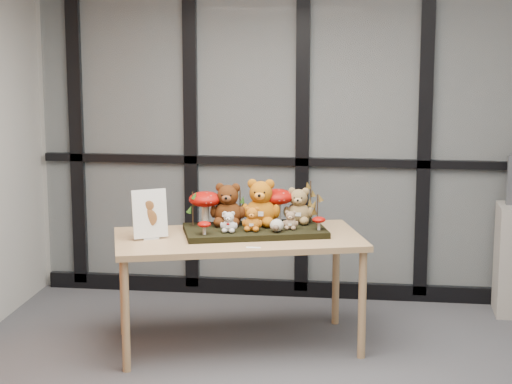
# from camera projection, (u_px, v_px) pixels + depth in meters

# --- Properties ---
(room_shell) EXTENTS (5.00, 5.00, 5.00)m
(room_shell) POSITION_uv_depth(u_px,v_px,m) (354.00, 110.00, 4.37)
(room_shell) COLOR #ADABA3
(room_shell) RESTS_ON floor
(glass_partition) EXTENTS (4.90, 0.06, 2.78)m
(glass_partition) POSITION_uv_depth(u_px,v_px,m) (363.00, 114.00, 6.83)
(glass_partition) COLOR #2D383F
(glass_partition) RESTS_ON floor
(display_table) EXTENTS (1.72, 1.20, 0.73)m
(display_table) POSITION_uv_depth(u_px,v_px,m) (238.00, 246.00, 5.93)
(display_table) COLOR tan
(display_table) RESTS_ON floor
(diorama_tray) EXTENTS (0.99, 0.69, 0.04)m
(diorama_tray) POSITION_uv_depth(u_px,v_px,m) (255.00, 231.00, 5.99)
(diorama_tray) COLOR black
(diorama_tray) RESTS_ON display_table
(bear_pooh_yellow) EXTENTS (0.31, 0.30, 0.33)m
(bear_pooh_yellow) POSITION_uv_depth(u_px,v_px,m) (261.00, 200.00, 6.05)
(bear_pooh_yellow) COLOR #B25F0D
(bear_pooh_yellow) RESTS_ON diorama_tray
(bear_brown_medium) EXTENTS (0.28, 0.27, 0.31)m
(bear_brown_medium) POSITION_uv_depth(u_px,v_px,m) (228.00, 202.00, 6.05)
(bear_brown_medium) COLOR #46200B
(bear_brown_medium) RESTS_ON diorama_tray
(bear_tan_back) EXTENTS (0.24, 0.23, 0.26)m
(bear_tan_back) POSITION_uv_depth(u_px,v_px,m) (299.00, 204.00, 6.11)
(bear_tan_back) COLOR olive
(bear_tan_back) RESTS_ON diorama_tray
(bear_small_yellow) EXTENTS (0.16, 0.15, 0.17)m
(bear_small_yellow) POSITION_uv_depth(u_px,v_px,m) (252.00, 217.00, 5.90)
(bear_small_yellow) COLOR #BC6113
(bear_small_yellow) RESTS_ON diorama_tray
(bear_white_bow) EXTENTS (0.14, 0.13, 0.15)m
(bear_white_bow) POSITION_uv_depth(u_px,v_px,m) (229.00, 221.00, 5.86)
(bear_white_bow) COLOR silver
(bear_white_bow) RESTS_ON diorama_tray
(bear_beige_small) EXTENTS (0.12, 0.12, 0.13)m
(bear_beige_small) POSITION_uv_depth(u_px,v_px,m) (291.00, 219.00, 5.94)
(bear_beige_small) COLOR #967657
(bear_beige_small) RESTS_ON diorama_tray
(plush_cream_hedgehog) EXTENTS (0.08, 0.08, 0.09)m
(plush_cream_hedgehog) POSITION_uv_depth(u_px,v_px,m) (277.00, 225.00, 5.87)
(plush_cream_hedgehog) COLOR beige
(plush_cream_hedgehog) RESTS_ON diorama_tray
(mushroom_back_left) EXTENTS (0.22, 0.22, 0.24)m
(mushroom_back_left) POSITION_uv_depth(u_px,v_px,m) (205.00, 206.00, 6.07)
(mushroom_back_left) COLOR #950A04
(mushroom_back_left) RESTS_ON diorama_tray
(mushroom_back_right) EXTENTS (0.22, 0.22, 0.25)m
(mushroom_back_right) POSITION_uv_depth(u_px,v_px,m) (277.00, 204.00, 6.13)
(mushroom_back_right) COLOR #950A04
(mushroom_back_right) RESTS_ON diorama_tray
(mushroom_front_left) EXTENTS (0.08, 0.08, 0.09)m
(mushroom_front_left) POSITION_uv_depth(u_px,v_px,m) (204.00, 227.00, 5.80)
(mushroom_front_left) COLOR #950A04
(mushroom_front_left) RESTS_ON diorama_tray
(mushroom_front_right) EXTENTS (0.09, 0.09, 0.09)m
(mushroom_front_right) POSITION_uv_depth(u_px,v_px,m) (319.00, 223.00, 5.92)
(mushroom_front_right) COLOR #950A04
(mushroom_front_right) RESTS_ON diorama_tray
(sprig_green_far_left) EXTENTS (0.05, 0.05, 0.23)m
(sprig_green_far_left) POSITION_uv_depth(u_px,v_px,m) (193.00, 209.00, 6.02)
(sprig_green_far_left) COLOR #123E0E
(sprig_green_far_left) RESTS_ON diorama_tray
(sprig_green_mid_left) EXTENTS (0.05, 0.05, 0.20)m
(sprig_green_mid_left) POSITION_uv_depth(u_px,v_px,m) (216.00, 209.00, 6.10)
(sprig_green_mid_left) COLOR #123E0E
(sprig_green_mid_left) RESTS_ON diorama_tray
(sprig_dry_far_right) EXTENTS (0.05, 0.05, 0.28)m
(sprig_dry_far_right) POSITION_uv_depth(u_px,v_px,m) (311.00, 202.00, 6.12)
(sprig_dry_far_right) COLOR brown
(sprig_dry_far_right) RESTS_ON diorama_tray
(sprig_dry_mid_right) EXTENTS (0.05, 0.05, 0.21)m
(sprig_dry_mid_right) POSITION_uv_depth(u_px,v_px,m) (317.00, 210.00, 6.02)
(sprig_dry_mid_right) COLOR brown
(sprig_dry_mid_right) RESTS_ON diorama_tray
(sprig_green_centre) EXTENTS (0.05, 0.05, 0.22)m
(sprig_green_centre) POSITION_uv_depth(u_px,v_px,m) (240.00, 206.00, 6.13)
(sprig_green_centre) COLOR #123E0E
(sprig_green_centre) RESTS_ON diorama_tray
(sign_holder) EXTENTS (0.22, 0.15, 0.32)m
(sign_holder) POSITION_uv_depth(u_px,v_px,m) (150.00, 216.00, 5.83)
(sign_holder) COLOR silver
(sign_holder) RESTS_ON display_table
(label_card) EXTENTS (0.09, 0.03, 0.00)m
(label_card) POSITION_uv_depth(u_px,v_px,m) (253.00, 248.00, 5.63)
(label_card) COLOR white
(label_card) RESTS_ON display_table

